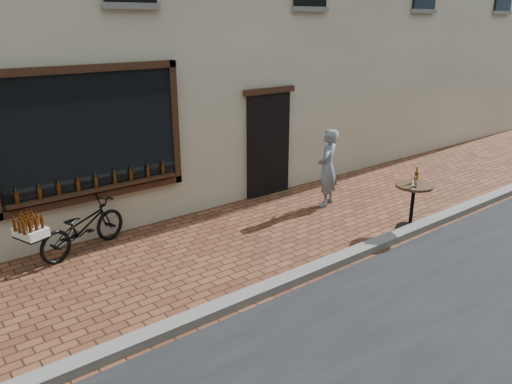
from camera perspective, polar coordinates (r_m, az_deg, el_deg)
ground at (r=7.50m, az=6.97°, el=-10.04°), size 90.00×90.00×0.00m
kerb at (r=7.60m, az=5.92°, el=-9.08°), size 90.00×0.25×0.12m
cargo_bicycle at (r=8.63m, az=-19.38°, el=-3.79°), size 1.95×1.11×0.92m
bistro_table at (r=9.43m, az=17.51°, el=-0.58°), size 0.66×0.66×1.13m
pedestrian at (r=10.24m, az=8.18°, el=2.75°), size 0.69×0.60×1.59m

